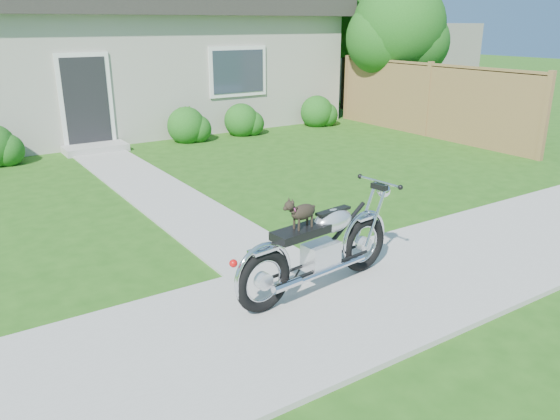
% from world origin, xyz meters
% --- Properties ---
extents(ground, '(80.00, 80.00, 0.00)m').
position_xyz_m(ground, '(0.00, 0.00, 0.00)').
color(ground, '#235114').
rests_on(ground, ground).
extents(sidewalk, '(24.00, 2.20, 0.04)m').
position_xyz_m(sidewalk, '(0.00, 0.00, 0.02)').
color(sidewalk, '#9E9B93').
rests_on(sidewalk, ground).
extents(walkway, '(1.20, 8.00, 0.03)m').
position_xyz_m(walkway, '(-1.50, 5.00, 0.01)').
color(walkway, '#9E9B93').
rests_on(walkway, ground).
extents(house, '(12.60, 7.03, 4.50)m').
position_xyz_m(house, '(-0.00, 11.99, 2.16)').
color(house, '#ADA79C').
rests_on(house, ground).
extents(fence, '(0.12, 6.62, 1.90)m').
position_xyz_m(fence, '(6.30, 5.75, 0.94)').
color(fence, brown).
rests_on(fence, ground).
extents(tree_near, '(2.69, 2.64, 4.05)m').
position_xyz_m(tree_near, '(7.21, 7.69, 2.60)').
color(tree_near, '#3D2B1C').
rests_on(tree_near, ground).
extents(tree_far, '(3.24, 3.24, 4.97)m').
position_xyz_m(tree_far, '(7.68, 10.52, 3.19)').
color(tree_far, '#3D2B1C').
rests_on(tree_far, ground).
extents(shrub_row, '(10.39, 0.94, 0.94)m').
position_xyz_m(shrub_row, '(0.05, 8.50, 0.39)').
color(shrub_row, '#1C5516').
rests_on(shrub_row, ground).
extents(potted_plant_right, '(0.64, 0.64, 0.86)m').
position_xyz_m(potted_plant_right, '(0.76, 8.55, 0.43)').
color(potted_plant_right, '#35621A').
rests_on(potted_plant_right, ground).
extents(motorcycle_with_dog, '(2.22, 0.63, 1.11)m').
position_xyz_m(motorcycle_with_dog, '(-1.35, 0.26, 0.54)').
color(motorcycle_with_dog, black).
rests_on(motorcycle_with_dog, sidewalk).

